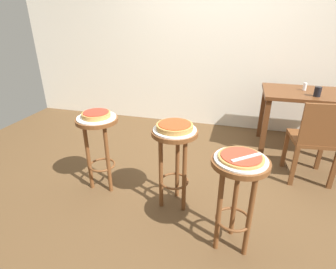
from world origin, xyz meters
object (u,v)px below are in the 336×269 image
Objects in this scene: stool_foreground at (237,185)px; stool_middle at (174,152)px; serving_plate_middle at (175,130)px; pizza_middle at (175,126)px; stool_leftside at (99,138)px; pizza_server_knife at (246,157)px; serving_plate_foreground at (241,159)px; condiment_shaker at (305,87)px; cup_near_edge at (318,92)px; serving_plate_leftside at (97,118)px; pizza_leftside at (96,114)px; pizza_foreground at (241,157)px; dining_table at (311,102)px; wooden_chair at (316,139)px.

stool_foreground and stool_middle have the same top height.
pizza_middle reaches higher than serving_plate_middle.
stool_leftside is 3.26× the size of pizza_server_knife.
serving_plate_foreground is 3.88× the size of condiment_shaker.
stool_foreground is at bearing 105.96° from pizza_server_knife.
pizza_middle is 2.74× the size of cup_near_edge.
cup_near_edge reaches higher than stool_middle.
cup_near_edge is (1.28, 1.26, 0.27)m from stool_middle.
serving_plate_leftside is 0.03m from pizza_leftside.
pizza_middle is at bearing -128.53° from condiment_shaker.
pizza_middle is (-0.52, 0.34, 0.01)m from pizza_foreground.
serving_plate_middle is (-0.52, 0.34, -0.02)m from pizza_foreground.
stool_foreground is at bearing -110.13° from condiment_shaker.
serving_plate_leftside is at bearing -146.05° from dining_table.
cup_near_edge is 1.22× the size of condiment_shaker.
dining_table is at bearing 33.95° from serving_plate_leftside.
pizza_leftside reaches higher than dining_table.
stool_leftside is at bearing -149.61° from cup_near_edge.
wooden_chair reaches higher than stool_leftside.
serving_plate_leftside is at bearing -161.68° from wooden_chair.
condiment_shaker reaches higher than serving_plate_foreground.
serving_plate_middle is 0.48× the size of stool_leftside.
serving_plate_foreground is 0.05m from pizza_server_knife.
stool_foreground is 0.23m from pizza_server_knife.
pizza_server_knife is at bearing -121.63° from wooden_chair.
condiment_shaker is (1.19, 1.50, 0.06)m from serving_plate_middle.
serving_plate_leftside is at bearing 0.00° from pizza_leftside.
stool_middle is 6.73× the size of cup_near_edge.
pizza_leftside is 2.33m from cup_near_edge.
dining_table is at bearing 33.95° from stool_leftside.
serving_plate_leftside is (-0.73, 0.08, 0.20)m from stool_middle.
serving_plate_leftside reaches higher than stool_foreground.
pizza_middle is 1.16× the size of pizza_leftside.
serving_plate_leftside is at bearing 161.31° from stool_foreground.
cup_near_edge is 1.78m from pizza_server_knife.
serving_plate_foreground reaches higher than stool_middle.
serving_plate_middle is at bearing -135.45° from cup_near_edge.
stool_foreground is 0.66× the size of dining_table.
serving_plate_foreground is at bearing -18.69° from serving_plate_leftside.
cup_near_edge is at bearing 30.39° from pizza_leftside.
cup_near_edge is at bearing 25.44° from pizza_server_knife.
stool_foreground is at bearing -33.66° from pizza_middle.
stool_middle is at bearing -135.45° from cup_near_edge.
pizza_leftside is 1.35m from pizza_server_knife.
serving_plate_leftside is (-0.73, 0.08, 0.00)m from serving_plate_middle.
pizza_middle is 0.77m from stool_leftside.
wooden_chair reaches higher than pizza_server_knife.
pizza_foreground is 0.40× the size of stool_middle.
serving_plate_middle is at bearing -131.74° from dining_table.
wooden_chair is at bearing 18.32° from serving_plate_leftside.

